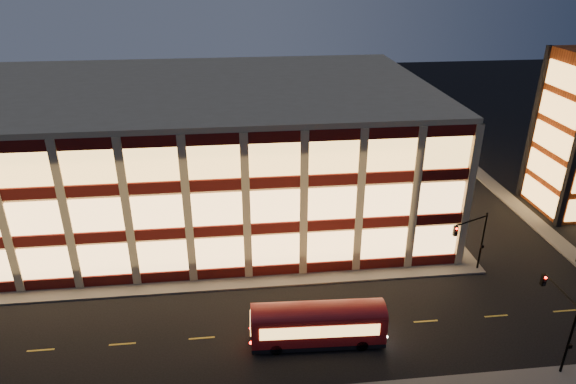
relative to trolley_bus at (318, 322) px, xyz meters
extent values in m
plane|color=black|center=(-6.85, 7.40, -1.89)|extent=(200.00, 200.00, 0.00)
cube|color=#514F4C|center=(-9.85, 8.40, -1.81)|extent=(54.00, 2.00, 0.15)
cube|color=#514F4C|center=(16.15, 24.40, -1.81)|extent=(2.00, 30.00, 0.15)
cube|color=#514F4C|center=(27.15, 24.40, -1.81)|extent=(2.00, 30.00, 0.15)
cube|color=tan|center=(-9.85, 24.40, 5.11)|extent=(50.00, 30.00, 14.00)
cube|color=tan|center=(-9.85, 24.40, 12.36)|extent=(50.40, 30.40, 0.50)
cube|color=#470C0A|center=(-9.85, 9.28, -1.24)|extent=(50.10, 0.25, 1.00)
cube|color=#F8B668|center=(-9.85, 9.30, 0.86)|extent=(49.00, 0.20, 3.00)
cube|color=#470C0A|center=(15.27, 24.40, -1.24)|extent=(0.25, 30.10, 1.00)
cube|color=#F8B668|center=(15.25, 24.40, 0.86)|extent=(0.20, 29.00, 3.00)
cube|color=#470C0A|center=(-9.85, 9.28, 3.16)|extent=(50.10, 0.25, 1.00)
cube|color=#F8B668|center=(-9.85, 9.30, 5.26)|extent=(49.00, 0.20, 3.00)
cube|color=#470C0A|center=(15.27, 24.40, 3.16)|extent=(0.25, 30.10, 1.00)
cube|color=#F8B668|center=(15.25, 24.40, 5.26)|extent=(0.20, 29.00, 3.00)
cube|color=#470C0A|center=(-9.85, 9.28, 7.56)|extent=(50.10, 0.25, 1.00)
cube|color=#F8B668|center=(-9.85, 9.30, 9.66)|extent=(49.00, 0.20, 3.00)
cube|color=#470C0A|center=(15.27, 24.40, 7.56)|extent=(0.25, 30.10, 1.00)
cube|color=#F8B668|center=(15.25, 24.40, 9.66)|extent=(0.20, 29.00, 3.00)
cube|color=black|center=(29.15, 15.40, 7.11)|extent=(0.60, 0.60, 18.00)
cube|color=black|center=(29.15, 23.40, 7.11)|extent=(0.60, 0.60, 18.00)
cube|color=#FFB859|center=(29.07, 19.40, -0.09)|extent=(0.16, 6.60, 2.60)
cube|color=#FFB859|center=(29.07, 19.40, 3.31)|extent=(0.16, 6.60, 2.60)
cube|color=#FFB859|center=(29.07, 19.40, 6.71)|extent=(0.16, 6.60, 2.60)
cube|color=#FFB859|center=(29.07, 19.40, 10.11)|extent=(0.16, 6.60, 2.60)
cube|color=#FFB859|center=(29.07, 19.40, 13.51)|extent=(0.16, 6.60, 2.60)
cylinder|color=black|center=(16.65, 8.20, 1.11)|extent=(0.18, 0.18, 6.00)
cylinder|color=black|center=(14.90, 7.45, 3.81)|extent=(3.56, 1.63, 0.14)
cube|color=black|center=(13.15, 6.70, 3.31)|extent=(0.32, 0.32, 0.95)
sphere|color=#FF0C05|center=(13.15, 6.52, 3.61)|extent=(0.20, 0.20, 0.20)
cube|color=black|center=(16.65, 8.00, 0.71)|extent=(0.25, 0.18, 0.28)
cylinder|color=black|center=(16.65, -5.10, 1.11)|extent=(0.18, 0.18, 6.00)
cylinder|color=black|center=(16.65, -3.10, 3.81)|extent=(0.14, 4.00, 0.14)
cube|color=black|center=(16.65, -1.10, 3.31)|extent=(0.32, 0.32, 0.95)
sphere|color=#FF0C05|center=(16.65, -1.28, 3.61)|extent=(0.20, 0.20, 0.20)
cube|color=black|center=(16.65, -5.30, 0.71)|extent=(0.25, 0.18, 0.28)
cube|color=maroon|center=(0.00, 0.00, -0.18)|extent=(10.16, 2.95, 2.31)
cube|color=black|center=(0.00, 0.00, -1.54)|extent=(10.16, 2.95, 0.35)
cylinder|color=black|center=(-3.27, -0.96, -1.44)|extent=(0.92, 0.34, 0.91)
cylinder|color=black|center=(-3.17, 1.25, -1.44)|extent=(0.92, 0.34, 0.91)
cylinder|color=black|center=(3.17, -1.25, -1.44)|extent=(0.92, 0.34, 0.91)
cylinder|color=black|center=(3.27, 0.96, -1.44)|extent=(0.92, 0.34, 0.91)
cube|color=#FFB859|center=(-0.06, -1.29, 0.12)|extent=(8.85, 0.45, 1.01)
cube|color=#FFB859|center=(0.06, 1.29, 0.12)|extent=(8.85, 0.45, 1.01)
camera|label=1|loc=(-5.68, -30.40, 25.19)|focal=32.00mm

